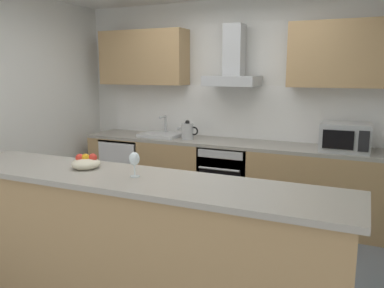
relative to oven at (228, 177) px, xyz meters
name	(u,v)px	position (x,y,z in m)	size (l,w,h in m)	color
ground	(177,263)	(-0.01, -1.39, -0.47)	(5.29, 4.47, 0.02)	slate
wall_back	(239,106)	(-0.01, 0.41, 0.84)	(5.29, 0.12, 2.60)	white
backsplash_tile	(237,112)	(-0.01, 0.33, 0.77)	(3.64, 0.02, 0.66)	white
counter_back	(228,178)	(-0.01, 0.03, -0.01)	(3.77, 0.60, 0.90)	tan
counter_island	(132,241)	(-0.01, -2.11, 0.04)	(3.11, 0.64, 1.00)	tan
upper_cabinets	(234,56)	(-0.01, 0.18, 1.45)	(3.72, 0.32, 0.70)	tan
oven	(228,177)	(0.00, 0.00, 0.00)	(0.60, 0.62, 0.80)	slate
refrigerator	(129,168)	(-1.43, 0.00, -0.03)	(0.58, 0.60, 0.85)	white
microwave	(345,137)	(1.30, -0.03, 0.59)	(0.50, 0.38, 0.30)	#B7BABC
sink	(161,134)	(-0.92, 0.01, 0.47)	(0.50, 0.40, 0.26)	silver
kettle	(187,131)	(-0.52, -0.03, 0.55)	(0.29, 0.15, 0.24)	#B7BABC
range_hood	(233,67)	(0.00, 0.13, 1.33)	(0.62, 0.45, 0.72)	#B7BABC
wine_glass	(134,160)	(0.03, -2.10, 0.66)	(0.08, 0.08, 0.18)	silver
fruit_bowl	(86,163)	(-0.45, -2.05, 0.58)	(0.22, 0.22, 0.12)	beige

